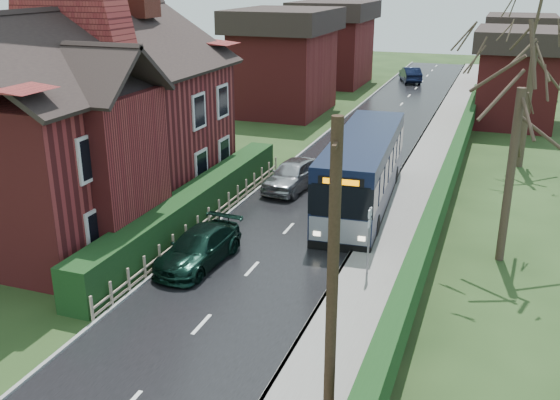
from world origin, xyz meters
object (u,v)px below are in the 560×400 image
at_px(brick_house, 83,116).
at_px(car_silver, 293,174).
at_px(bus, 363,172).
at_px(bus_stop_sign, 369,232).
at_px(car_green, 199,248).
at_px(telegraph_pole, 332,283).

relative_size(brick_house, car_silver, 3.39).
bearing_deg(bus, bus_stop_sign, -79.25).
bearing_deg(bus_stop_sign, car_green, -170.03).
relative_size(car_green, bus_stop_sign, 1.68).
height_order(brick_house, telegraph_pole, brick_house).
relative_size(car_silver, car_green, 1.00).
relative_size(bus_stop_sign, telegraph_pole, 0.35).
xyz_separation_m(car_silver, telegraph_pole, (6.30, -15.95, 3.00)).
bearing_deg(car_green, brick_house, 159.79).
height_order(car_silver, bus_stop_sign, bus_stop_sign).
bearing_deg(car_green, telegraph_pole, -41.23).
bearing_deg(car_silver, bus, -10.45).
relative_size(brick_house, bus_stop_sign, 5.67).
bearing_deg(telegraph_pole, brick_house, 136.74).
bearing_deg(car_silver, bus_stop_sign, -48.74).
xyz_separation_m(brick_house, bus_stop_sign, (12.73, -1.94, -2.68)).
bearing_deg(telegraph_pole, car_silver, 104.13).
distance_m(brick_house, car_green, 8.28).
distance_m(bus, telegraph_pole, 15.15).
height_order(bus, telegraph_pole, telegraph_pole).
height_order(brick_house, bus, brick_house).
xyz_separation_m(bus, car_green, (-4.19, -8.00, -1.00)).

